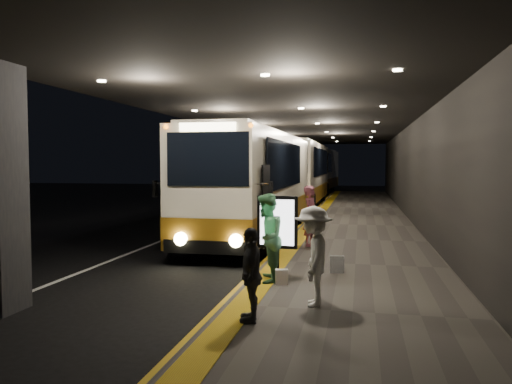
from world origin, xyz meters
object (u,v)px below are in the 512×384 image
(bag_polka, at_px, (337,264))
(info_sign, at_px, (277,224))
(coach_third, at_px, (317,172))
(passenger_waiting_green, at_px, (266,238))
(passenger_boarding, at_px, (311,216))
(passenger_waiting_grey, at_px, (251,274))
(passenger_waiting_white, at_px, (313,256))
(stanchion_post, at_px, (272,244))
(coach_main, at_px, (256,188))
(coach_second, at_px, (300,176))
(bag_plain, at_px, (282,277))

(bag_polka, bearing_deg, info_sign, -137.57)
(coach_third, relative_size, passenger_waiting_green, 6.59)
(passenger_boarding, height_order, info_sign, passenger_boarding)
(passenger_boarding, bearing_deg, passenger_waiting_green, -173.59)
(passenger_waiting_grey, xyz_separation_m, info_sign, (-0.04, 2.72, 0.48))
(passenger_waiting_white, xyz_separation_m, stanchion_post, (-1.31, 3.20, -0.33))
(coach_main, distance_m, bag_polka, 7.28)
(coach_third, distance_m, bag_polka, 34.37)
(coach_third, height_order, passenger_waiting_green, coach_third)
(coach_main, bearing_deg, passenger_waiting_grey, -77.74)
(coach_main, distance_m, passenger_waiting_white, 9.60)
(coach_main, height_order, coach_third, coach_third)
(coach_main, distance_m, stanchion_post, 6.22)
(passenger_waiting_green, bearing_deg, passenger_boarding, 167.01)
(coach_third, height_order, bag_polka, coach_third)
(passenger_waiting_green, bearing_deg, bag_polka, 122.59)
(coach_second, height_order, passenger_waiting_green, coach_second)
(coach_second, relative_size, bag_plain, 38.07)
(coach_main, relative_size, passenger_waiting_green, 6.33)
(passenger_waiting_white, height_order, passenger_waiting_grey, passenger_waiting_white)
(bag_polka, distance_m, stanchion_post, 1.70)
(coach_main, bearing_deg, stanchion_post, -73.66)
(passenger_waiting_grey, distance_m, info_sign, 2.77)
(passenger_waiting_white, xyz_separation_m, info_sign, (-0.91, 1.64, 0.35))
(passenger_waiting_grey, bearing_deg, passenger_boarding, 168.58)
(bag_plain, distance_m, info_sign, 1.11)
(info_sign, bearing_deg, coach_main, 109.00)
(bag_polka, bearing_deg, passenger_waiting_grey, -106.98)
(coach_main, xyz_separation_m, stanchion_post, (1.65, -5.90, -1.07))
(passenger_waiting_white, bearing_deg, bag_plain, -155.11)
(passenger_boarding, xyz_separation_m, bag_polka, (0.96, -3.65, -0.72))
(bag_polka, distance_m, info_sign, 1.93)
(passenger_boarding, distance_m, passenger_waiting_green, 4.87)
(coach_main, height_order, stanchion_post, coach_main)
(coach_second, height_order, coach_third, coach_second)
(coach_third, relative_size, bag_polka, 31.62)
(coach_second, bearing_deg, coach_third, 90.89)
(coach_third, distance_m, passenger_boarding, 30.63)
(passenger_boarding, relative_size, passenger_waiting_green, 0.98)
(coach_second, height_order, bag_polka, coach_second)
(coach_second, relative_size, passenger_waiting_green, 6.53)
(coach_main, distance_m, bag_plain, 8.18)
(coach_third, relative_size, stanchion_post, 11.29)
(bag_polka, bearing_deg, bag_plain, -127.49)
(coach_main, height_order, bag_polka, coach_main)
(bag_polka, bearing_deg, passenger_waiting_green, -139.85)
(coach_third, relative_size, passenger_boarding, 6.74)
(passenger_waiting_green, xyz_separation_m, passenger_waiting_grey, (0.25, -2.62, -0.19))
(bag_plain, relative_size, stanchion_post, 0.29)
(coach_second, distance_m, passenger_waiting_green, 20.88)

